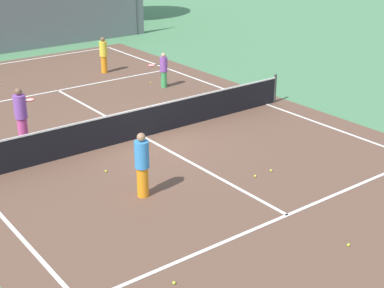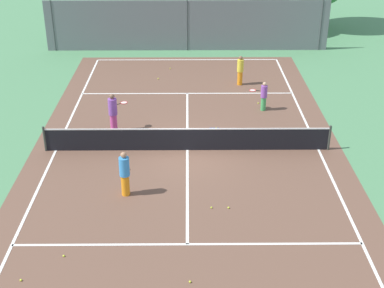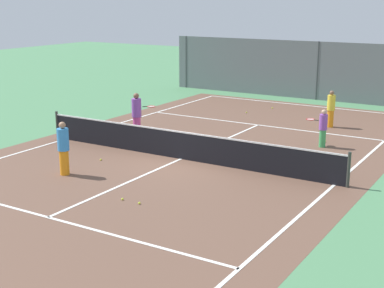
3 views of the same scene
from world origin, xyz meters
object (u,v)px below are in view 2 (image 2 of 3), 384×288
object	(u,v)px
player_1	(125,173)
tennis_ball_0	(64,256)
tennis_ball_3	(229,208)
tennis_ball_2	(211,208)
player_3	(240,70)
tennis_ball_9	(129,169)
player_0	(263,96)
ball_crate	(214,133)
tennis_ball_4	(21,280)
tennis_ball_5	(89,140)
tennis_ball_7	(190,282)
tennis_ball_1	(158,79)
tennis_ball_8	(170,68)
player_2	(113,112)
tennis_ball_6	(258,103)

from	to	relation	value
player_1	tennis_ball_0	xyz separation A→B (m)	(-1.54, -3.52, -0.85)
tennis_ball_3	tennis_ball_2	bearing A→B (deg)	179.07
player_3	tennis_ball_9	world-z (taller)	player_3
player_0	ball_crate	distance (m)	3.89
tennis_ball_4	tennis_ball_5	xyz separation A→B (m)	(0.49, 8.93, 0.00)
player_1	tennis_ball_7	bearing A→B (deg)	-64.00
tennis_ball_1	tennis_ball_5	distance (m)	8.13
tennis_ball_4	tennis_ball_7	distance (m)	4.84
tennis_ball_9	tennis_ball_8	bearing A→B (deg)	83.90
player_0	tennis_ball_5	world-z (taller)	player_0
player_0	tennis_ball_7	distance (m)	12.88
player_3	tennis_ball_3	world-z (taller)	player_3
tennis_ball_5	tennis_ball_8	world-z (taller)	same
player_2	tennis_ball_0	bearing A→B (deg)	-93.21
player_3	tennis_ball_4	world-z (taller)	player_3
tennis_ball_6	ball_crate	bearing A→B (deg)	-122.54
player_3	tennis_ball_7	size ratio (longest dim) A/B	24.44
player_0	ball_crate	world-z (taller)	player_0
player_1	tennis_ball_9	xyz separation A→B (m)	(-0.06, 1.83, -0.85)
tennis_ball_0	tennis_ball_3	xyz separation A→B (m)	(5.19, 2.59, 0.00)
player_0	tennis_ball_8	distance (m)	7.73
tennis_ball_2	tennis_ball_3	xyz separation A→B (m)	(0.59, -0.01, 0.00)
player_0	tennis_ball_3	xyz separation A→B (m)	(-2.24, -8.57, -0.72)
player_2	tennis_ball_6	size ratio (longest dim) A/B	27.38
player_1	tennis_ball_4	xyz separation A→B (m)	(-2.54, -4.60, -0.85)
tennis_ball_8	tennis_ball_0	bearing A→B (deg)	-99.04
player_2	tennis_ball_3	distance (m)	7.83
tennis_ball_9	tennis_ball_5	bearing A→B (deg)	128.47
player_0	tennis_ball_9	bearing A→B (deg)	-135.71
player_2	player_3	world-z (taller)	player_2
player_1	tennis_ball_7	world-z (taller)	player_1
tennis_ball_1	tennis_ball_3	bearing A→B (deg)	-76.72
tennis_ball_3	tennis_ball_8	xyz separation A→B (m)	(-2.44, 14.69, 0.00)
player_1	tennis_ball_4	size ratio (longest dim) A/B	26.22
tennis_ball_2	tennis_ball_6	world-z (taller)	same
tennis_ball_6	tennis_ball_9	size ratio (longest dim) A/B	1.00
player_2	tennis_ball_4	bearing A→B (deg)	-98.62
player_3	tennis_ball_5	bearing A→B (deg)	-136.27
tennis_ball_0	tennis_ball_7	distance (m)	4.01
player_0	tennis_ball_0	xyz separation A→B (m)	(-7.43, -11.16, -0.72)
tennis_ball_3	tennis_ball_7	distance (m)	4.01
ball_crate	tennis_ball_6	distance (m)	4.42
player_3	tennis_ball_0	size ratio (longest dim) A/B	24.44
player_3	tennis_ball_1	distance (m)	4.63
tennis_ball_1	tennis_ball_9	bearing A→B (deg)	-93.68
player_0	tennis_ball_2	world-z (taller)	player_0
player_0	tennis_ball_3	world-z (taller)	player_0
tennis_ball_9	ball_crate	bearing A→B (deg)	39.75
tennis_ball_0	tennis_ball_3	world-z (taller)	same
player_3	tennis_ball_2	xyz separation A→B (m)	(-2.02, -12.07, -0.79)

